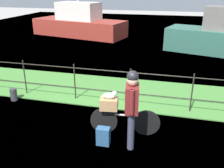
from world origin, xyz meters
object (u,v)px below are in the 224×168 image
(bicycle_main, at_px, (124,121))
(wooden_crate, at_px, (109,104))
(backpack_on_paving, at_px, (103,136))
(mooring_bollard, at_px, (14,94))
(terrier_dog, at_px, (110,95))
(moored_boat_near, at_px, (79,24))
(cyclist_person, at_px, (132,103))

(bicycle_main, bearing_deg, wooden_crate, -171.71)
(backpack_on_paving, relative_size, mooring_bollard, 1.10)
(wooden_crate, xyz_separation_m, mooring_bollard, (-3.17, 1.00, -0.56))
(terrier_dog, xyz_separation_m, moored_boat_near, (-5.00, 10.97, -0.16))
(mooring_bollard, bearing_deg, cyclist_person, -20.10)
(cyclist_person, bearing_deg, wooden_crate, 146.87)
(bicycle_main, xyz_separation_m, terrier_dog, (-0.31, -0.05, 0.62))
(terrier_dog, bearing_deg, bicycle_main, 8.29)
(wooden_crate, bearing_deg, cyclist_person, -33.13)
(bicycle_main, relative_size, moored_boat_near, 0.24)
(wooden_crate, relative_size, mooring_bollard, 1.07)
(backpack_on_paving, height_order, mooring_bollard, backpack_on_paving)
(wooden_crate, xyz_separation_m, moored_boat_near, (-4.97, 10.98, 0.04))
(wooden_crate, bearing_deg, moored_boat_near, 114.38)
(terrier_dog, distance_m, moored_boat_near, 12.06)
(wooden_crate, relative_size, terrier_dog, 1.21)
(wooden_crate, relative_size, cyclist_person, 0.23)
(moored_boat_near, bearing_deg, bicycle_main, -64.08)
(cyclist_person, xyz_separation_m, moored_boat_near, (-5.54, 11.35, -0.21))
(wooden_crate, height_order, mooring_bollard, wooden_crate)
(backpack_on_paving, bearing_deg, terrier_dog, 85.67)
(bicycle_main, bearing_deg, terrier_dog, -171.71)
(bicycle_main, distance_m, wooden_crate, 0.54)
(cyclist_person, distance_m, mooring_bollard, 4.07)
(cyclist_person, bearing_deg, moored_boat_near, 116.04)
(cyclist_person, xyz_separation_m, mooring_bollard, (-3.74, 1.37, -0.82))
(backpack_on_paving, height_order, moored_boat_near, moored_boat_near)
(terrier_dog, height_order, mooring_bollard, terrier_dog)
(wooden_crate, xyz_separation_m, cyclist_person, (0.57, -0.37, 0.26))
(bicycle_main, distance_m, mooring_bollard, 3.64)
(bicycle_main, bearing_deg, mooring_bollard, 164.88)
(bicycle_main, bearing_deg, cyclist_person, -61.11)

